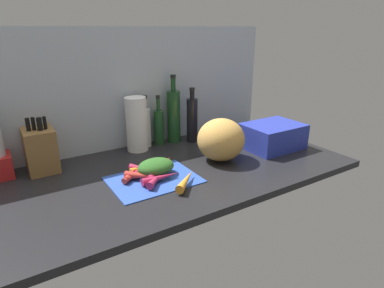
# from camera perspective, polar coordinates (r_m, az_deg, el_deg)

# --- Properties ---
(ground_plane) EXTENTS (1.70, 0.80, 0.03)m
(ground_plane) POSITION_cam_1_polar(r_m,az_deg,el_deg) (1.44, -5.47, -5.26)
(ground_plane) COLOR black
(wall_back) EXTENTS (1.70, 0.03, 0.60)m
(wall_back) POSITION_cam_1_polar(r_m,az_deg,el_deg) (1.69, -11.86, 9.36)
(wall_back) COLOR #ADB7C1
(wall_back) RESTS_ON ground_plane
(cutting_board) EXTENTS (0.35, 0.27, 0.01)m
(cutting_board) POSITION_cam_1_polar(r_m,az_deg,el_deg) (1.35, -6.76, -6.16)
(cutting_board) COLOR #2D51B7
(cutting_board) RESTS_ON ground_plane
(carrot_0) EXTENTS (0.15, 0.13, 0.03)m
(carrot_0) POSITION_cam_1_polar(r_m,az_deg,el_deg) (1.37, -5.96, -4.84)
(carrot_0) COLOR #B2264C
(carrot_0) RESTS_ON cutting_board
(carrot_1) EXTENTS (0.10, 0.07, 0.03)m
(carrot_1) POSITION_cam_1_polar(r_m,az_deg,el_deg) (1.35, -10.47, -5.60)
(carrot_1) COLOR red
(carrot_1) RESTS_ON cutting_board
(carrot_2) EXTENTS (0.11, 0.11, 0.03)m
(carrot_2) POSITION_cam_1_polar(r_m,az_deg,el_deg) (1.38, -10.57, -5.13)
(carrot_2) COLOR red
(carrot_2) RESTS_ON cutting_board
(carrot_3) EXTENTS (0.11, 0.11, 0.03)m
(carrot_3) POSITION_cam_1_polar(r_m,az_deg,el_deg) (1.31, -6.42, -6.21)
(carrot_3) COLOR #B2264C
(carrot_3) RESTS_ON cutting_board
(carrot_4) EXTENTS (0.16, 0.03, 0.02)m
(carrot_4) POSITION_cam_1_polar(r_m,az_deg,el_deg) (1.38, -8.58, -5.08)
(carrot_4) COLOR orange
(carrot_4) RESTS_ON cutting_board
(carrot_5) EXTENTS (0.14, 0.14, 0.03)m
(carrot_5) POSITION_cam_1_polar(r_m,az_deg,el_deg) (1.45, -6.15, -3.60)
(carrot_5) COLOR #B2264C
(carrot_5) RESTS_ON cutting_board
(carrot_6) EXTENTS (0.15, 0.03, 0.02)m
(carrot_6) POSITION_cam_1_polar(r_m,az_deg,el_deg) (1.43, -8.08, -4.10)
(carrot_6) COLOR orange
(carrot_6) RESTS_ON cutting_board
(carrot_7) EXTENTS (0.15, 0.14, 0.04)m
(carrot_7) POSITION_cam_1_polar(r_m,az_deg,el_deg) (1.29, -1.05, -6.34)
(carrot_7) COLOR orange
(carrot_7) RESTS_ON cutting_board
(carrot_8) EXTENTS (0.12, 0.11, 0.04)m
(carrot_8) POSITION_cam_1_polar(r_m,az_deg,el_deg) (1.34, -8.94, -5.55)
(carrot_8) COLOR red
(carrot_8) RESTS_ON cutting_board
(carrot_9) EXTENTS (0.10, 0.08, 0.03)m
(carrot_9) POSITION_cam_1_polar(r_m,az_deg,el_deg) (1.48, -4.65, -2.92)
(carrot_9) COLOR red
(carrot_9) RESTS_ON cutting_board
(carrot_10) EXTENTS (0.12, 0.10, 0.02)m
(carrot_10) POSITION_cam_1_polar(r_m,az_deg,el_deg) (1.42, -8.81, -4.33)
(carrot_10) COLOR #B2264C
(carrot_10) RESTS_ON cutting_board
(carrot_11) EXTENTS (0.17, 0.04, 0.03)m
(carrot_11) POSITION_cam_1_polar(r_m,az_deg,el_deg) (1.32, -5.43, -5.85)
(carrot_11) COLOR #B2264C
(carrot_11) RESTS_ON cutting_board
(carrot_12) EXTENTS (0.10, 0.11, 0.03)m
(carrot_12) POSITION_cam_1_polar(r_m,az_deg,el_deg) (1.41, -8.64, -4.30)
(carrot_12) COLOR #B2264C
(carrot_12) RESTS_ON cutting_board
(carrot_greens_pile) EXTENTS (0.16, 0.12, 0.07)m
(carrot_greens_pile) POSITION_cam_1_polar(r_m,az_deg,el_deg) (1.38, -6.35, -3.98)
(carrot_greens_pile) COLOR #2D6023
(carrot_greens_pile) RESTS_ON cutting_board
(winter_squash) EXTENTS (0.23, 0.22, 0.20)m
(winter_squash) POSITION_cam_1_polar(r_m,az_deg,el_deg) (1.52, 5.12, 0.77)
(winter_squash) COLOR gold
(winter_squash) RESTS_ON ground_plane
(knife_block) EXTENTS (0.12, 0.16, 0.24)m
(knife_block) POSITION_cam_1_polar(r_m,az_deg,el_deg) (1.55, -25.08, -0.90)
(knife_block) COLOR brown
(knife_block) RESTS_ON ground_plane
(paper_towel_roll) EXTENTS (0.11, 0.11, 0.27)m
(paper_towel_roll) POSITION_cam_1_polar(r_m,az_deg,el_deg) (1.65, -9.72, 3.43)
(paper_towel_roll) COLOR white
(paper_towel_roll) RESTS_ON ground_plane
(bottle_0) EXTENTS (0.05, 0.05, 0.27)m
(bottle_0) POSITION_cam_1_polar(r_m,az_deg,el_deg) (1.71, -8.11, 3.14)
(bottle_0) COLOR silver
(bottle_0) RESTS_ON ground_plane
(bottle_1) EXTENTS (0.05, 0.05, 0.26)m
(bottle_1) POSITION_cam_1_polar(r_m,az_deg,el_deg) (1.74, -5.84, 3.13)
(bottle_1) COLOR #19421E
(bottle_1) RESTS_ON ground_plane
(bottle_2) EXTENTS (0.07, 0.07, 0.36)m
(bottle_2) POSITION_cam_1_polar(r_m,az_deg,el_deg) (1.76, -3.22, 5.03)
(bottle_2) COLOR #19421E
(bottle_2) RESTS_ON ground_plane
(bottle_3) EXTENTS (0.06, 0.06, 0.30)m
(bottle_3) POSITION_cam_1_polar(r_m,az_deg,el_deg) (1.76, 0.02, 4.39)
(bottle_3) COLOR black
(bottle_3) RESTS_ON ground_plane
(dish_rack) EXTENTS (0.29, 0.22, 0.13)m
(dish_rack) POSITION_cam_1_polar(r_m,az_deg,el_deg) (1.73, 13.97, 1.38)
(dish_rack) COLOR #2838AD
(dish_rack) RESTS_ON ground_plane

